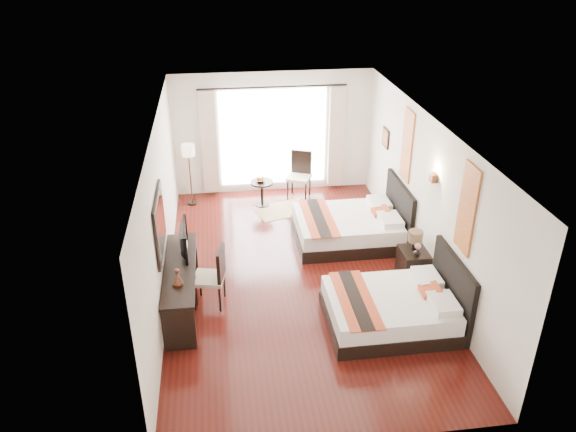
{
  "coord_description": "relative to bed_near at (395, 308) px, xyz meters",
  "views": [
    {
      "loc": [
        -1.29,
        -8.4,
        5.53
      ],
      "look_at": [
        -0.13,
        0.19,
        1.1
      ],
      "focal_mm": 35.0,
      "sensor_mm": 36.0,
      "label": 1
    }
  ],
  "objects": [
    {
      "name": "nightstand",
      "position": [
        0.71,
        1.22,
        -0.02
      ],
      "size": [
        0.46,
        0.57,
        0.55
      ],
      "primitive_type": "cube",
      "color": "black",
      "rests_on": "floor"
    },
    {
      "name": "drape_left",
      "position": [
        -2.76,
        5.22,
        0.99
      ],
      "size": [
        0.35,
        0.14,
        2.35
      ],
      "primitive_type": "cube",
      "color": "beige",
      "rests_on": "floor"
    },
    {
      "name": "floor_lamp",
      "position": [
        -3.21,
        4.8,
        0.89
      ],
      "size": [
        0.28,
        0.28,
        1.41
      ],
      "color": "black",
      "rests_on": "floor"
    },
    {
      "name": "mirror_glass",
      "position": [
        -3.5,
        0.91,
        1.26
      ],
      "size": [
        0.01,
        1.12,
        0.82
      ],
      "primitive_type": "cube",
      "color": "white",
      "rests_on": "mirror_frame"
    },
    {
      "name": "window_chair",
      "position": [
        -0.77,
        4.83,
        0.03
      ],
      "size": [
        0.65,
        0.65,
        1.07
      ],
      "rotation": [
        0.0,
        0.0,
        -1.96
      ],
      "color": "beige",
      "rests_on": "floor"
    },
    {
      "name": "television",
      "position": [
        -3.28,
        1.36,
        0.71
      ],
      "size": [
        0.14,
        0.86,
        0.49
      ],
      "primitive_type": "imported",
      "rotation": [
        0.0,
        0.0,
        1.6
      ],
      "color": "black",
      "rests_on": "console_desk"
    },
    {
      "name": "wall_entry",
      "position": [
        -1.31,
        -2.15,
        1.11
      ],
      "size": [
        4.5,
        0.01,
        2.8
      ],
      "primitive_type": "cube",
      "color": "silver",
      "rests_on": "floor"
    },
    {
      "name": "console_desk",
      "position": [
        -3.3,
        0.91,
        0.09
      ],
      "size": [
        0.5,
        2.2,
        0.76
      ],
      "primitive_type": "cube",
      "color": "black",
      "rests_on": "floor"
    },
    {
      "name": "bed_far",
      "position": [
        -0.05,
        2.69,
        0.01
      ],
      "size": [
        2.09,
        1.63,
        1.18
      ],
      "color": "black",
      "rests_on": "floor"
    },
    {
      "name": "floor",
      "position": [
        -1.31,
        1.59,
        -0.3
      ],
      "size": [
        4.5,
        7.5,
        0.01
      ],
      "primitive_type": "cube",
      "color": "#3A0F0A",
      "rests_on": "ground"
    },
    {
      "name": "wall_window",
      "position": [
        -1.31,
        5.34,
        1.11
      ],
      "size": [
        4.5,
        0.01,
        2.8
      ],
      "primitive_type": "cube",
      "color": "silver",
      "rests_on": "floor"
    },
    {
      "name": "bronze_figurine",
      "position": [
        -3.3,
        0.4,
        0.59
      ],
      "size": [
        0.22,
        0.22,
        0.25
      ],
      "primitive_type": null,
      "rotation": [
        0.0,
        0.0,
        0.39
      ],
      "color": "#4D2B1B",
      "rests_on": "console_desk"
    },
    {
      "name": "bed_near",
      "position": [
        0.0,
        0.0,
        0.0
      ],
      "size": [
        1.99,
        1.55,
        1.12
      ],
      "color": "black",
      "rests_on": "floor"
    },
    {
      "name": "wall_sconce",
      "position": [
        0.88,
        1.22,
        1.63
      ],
      "size": [
        0.1,
        0.14,
        0.14
      ],
      "primitive_type": "cube",
      "color": "#4D2B1B",
      "rests_on": "wall_headboard"
    },
    {
      "name": "side_table",
      "position": [
        -1.66,
        4.5,
        -0.0
      ],
      "size": [
        0.5,
        0.5,
        0.58
      ],
      "primitive_type": "cylinder",
      "color": "black",
      "rests_on": "floor"
    },
    {
      "name": "mirror_frame",
      "position": [
        -3.53,
        0.91,
        1.26
      ],
      "size": [
        0.04,
        1.25,
        0.95
      ],
      "primitive_type": "cube",
      "color": "black",
      "rests_on": "wall_desk"
    },
    {
      "name": "window_glass",
      "position": [
        -1.31,
        5.32,
        1.01
      ],
      "size": [
        2.4,
        0.02,
        2.2
      ],
      "primitive_type": "cube",
      "color": "white",
      "rests_on": "wall_window"
    },
    {
      "name": "art_panel_near",
      "position": [
        0.92,
        -0.0,
        1.66
      ],
      "size": [
        0.03,
        0.5,
        1.35
      ],
      "primitive_type": "cube",
      "color": "maroon",
      "rests_on": "wall_headboard"
    },
    {
      "name": "vase",
      "position": [
        0.7,
        1.08,
        0.27
      ],
      "size": [
        0.14,
        0.14,
        0.13
      ],
      "primitive_type": "imported",
      "rotation": [
        0.0,
        0.0,
        -0.13
      ],
      "color": "black",
      "rests_on": "nightstand"
    },
    {
      "name": "wall_desk",
      "position": [
        -3.55,
        1.59,
        1.11
      ],
      "size": [
        0.01,
        7.5,
        2.8
      ],
      "primitive_type": "cube",
      "color": "silver",
      "rests_on": "floor"
    },
    {
      "name": "jute_rug",
      "position": [
        -1.23,
        4.2,
        -0.29
      ],
      "size": [
        1.35,
        1.1,
        0.01
      ],
      "primitive_type": "cube",
      "rotation": [
        0.0,
        0.0,
        0.28
      ],
      "color": "tan",
      "rests_on": "floor"
    },
    {
      "name": "desk_chair",
      "position": [
        -2.83,
        0.93,
        0.03
      ],
      "size": [
        0.58,
        0.58,
        1.05
      ],
      "rotation": [
        0.0,
        0.0,
        2.93
      ],
      "color": "beige",
      "rests_on": "floor"
    },
    {
      "name": "ceiling",
      "position": [
        -1.31,
        1.59,
        2.5
      ],
      "size": [
        4.5,
        7.5,
        0.02
      ],
      "primitive_type": "cube",
      "color": "white",
      "rests_on": "wall_headboard"
    },
    {
      "name": "art_panel_far",
      "position": [
        0.92,
        2.69,
        1.66
      ],
      "size": [
        0.03,
        0.5,
        1.35
      ],
      "primitive_type": "cube",
      "color": "maroon",
      "rests_on": "wall_headboard"
    },
    {
      "name": "table_lamp",
      "position": [
        0.72,
        1.28,
        0.48
      ],
      "size": [
        0.26,
        0.26,
        0.4
      ],
      "color": "black",
      "rests_on": "nightstand"
    },
    {
      "name": "drape_right",
      "position": [
        0.14,
        5.22,
        0.99
      ],
      "size": [
        0.35,
        0.14,
        2.35
      ],
      "primitive_type": "cube",
      "color": "beige",
      "rests_on": "floor"
    },
    {
      "name": "wall_headboard",
      "position": [
        0.94,
        1.59,
        1.11
      ],
      "size": [
        0.01,
        7.5,
        2.8
      ],
      "primitive_type": "cube",
      "color": "silver",
      "rests_on": "floor"
    },
    {
      "name": "sheer_curtain",
      "position": [
        -1.31,
        5.26,
        1.01
      ],
      "size": [
        2.3,
        0.02,
        2.1
      ],
      "primitive_type": "cube",
      "color": "white",
      "rests_on": "wall_window"
    },
    {
      "name": "fruit_bowl",
      "position": [
        -1.68,
        4.5,
        0.31
      ],
      "size": [
        0.25,
        0.25,
        0.05
      ],
      "primitive_type": "imported",
      "rotation": [
        0.0,
        0.0,
        0.25
      ],
      "color": "#4B2D1A",
      "rests_on": "side_table"
    }
  ]
}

